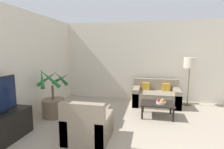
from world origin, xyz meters
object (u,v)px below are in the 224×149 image
at_px(potted_palm, 53,103).
at_px(apple_red, 158,100).
at_px(floor_lamp, 190,65).
at_px(armchair, 88,127).
at_px(ottoman, 98,115).
at_px(apple_green, 163,100).
at_px(coffee_table, 157,105).
at_px(orange_fruit, 162,100).
at_px(sofa_loveseat, 156,96).
at_px(fruit_bowl, 161,103).

distance_m(potted_palm, apple_red, 2.73).
bearing_deg(floor_lamp, armchair, -130.71).
bearing_deg(ottoman, apple_green, 24.72).
relative_size(coffee_table, orange_fruit, 10.36).
xyz_separation_m(coffee_table, apple_green, (0.13, -0.01, 0.14)).
bearing_deg(potted_palm, armchair, -36.43).
distance_m(floor_lamp, orange_fruit, 1.76).
xyz_separation_m(sofa_loveseat, orange_fruit, (0.12, -1.10, 0.19)).
xyz_separation_m(potted_palm, fruit_bowl, (2.75, 0.51, 0.02)).
height_order(floor_lamp, fruit_bowl, floor_lamp).
distance_m(potted_palm, floor_lamp, 4.15).
height_order(fruit_bowl, armchair, armchair).
distance_m(potted_palm, ottoman, 1.28).
height_order(sofa_loveseat, apple_red, sofa_loveseat).
xyz_separation_m(sofa_loveseat, fruit_bowl, (0.09, -1.06, 0.12)).
height_order(potted_palm, floor_lamp, floor_lamp).
bearing_deg(armchair, ottoman, 93.24).
xyz_separation_m(coffee_table, ottoman, (-1.40, -0.72, -0.12)).
bearing_deg(ottoman, sofa_loveseat, 50.86).
bearing_deg(armchair, coffee_table, 48.26).
height_order(coffee_table, armchair, armchair).
relative_size(potted_palm, armchair, 1.58).
bearing_deg(apple_red, sofa_loveseat, 91.14).
distance_m(floor_lamp, armchair, 3.74).
xyz_separation_m(sofa_loveseat, coffee_table, (0.00, -1.01, 0.04)).
bearing_deg(apple_green, fruit_bowl, -139.48).
height_order(sofa_loveseat, floor_lamp, floor_lamp).
bearing_deg(armchair, fruit_bowl, 45.55).
distance_m(sofa_loveseat, fruit_bowl, 1.07).
xyz_separation_m(apple_red, orange_fruit, (0.10, -0.01, 0.00)).
relative_size(sofa_loveseat, armchair, 1.71).
distance_m(fruit_bowl, apple_green, 0.09).
bearing_deg(sofa_loveseat, armchair, -118.22).
bearing_deg(coffee_table, armchair, -131.74).
relative_size(coffee_table, apple_red, 11.34).
xyz_separation_m(fruit_bowl, apple_red, (-0.07, -0.04, 0.07)).
height_order(coffee_table, apple_green, apple_green).
height_order(orange_fruit, ottoman, orange_fruit).
bearing_deg(coffee_table, apple_red, -75.86).
distance_m(orange_fruit, ottoman, 1.67).
bearing_deg(ottoman, coffee_table, 27.03).
bearing_deg(apple_red, floor_lamp, 53.19).
xyz_separation_m(apple_red, ottoman, (-1.43, -0.63, -0.26)).
bearing_deg(apple_red, potted_palm, -170.04).
bearing_deg(orange_fruit, armchair, -135.93).
height_order(orange_fruit, armchair, armchair).
height_order(floor_lamp, apple_red, floor_lamp).
xyz_separation_m(potted_palm, floor_lamp, (3.65, 1.76, 0.91)).
distance_m(coffee_table, ottoman, 1.58).
bearing_deg(apple_red, orange_fruit, -4.04).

